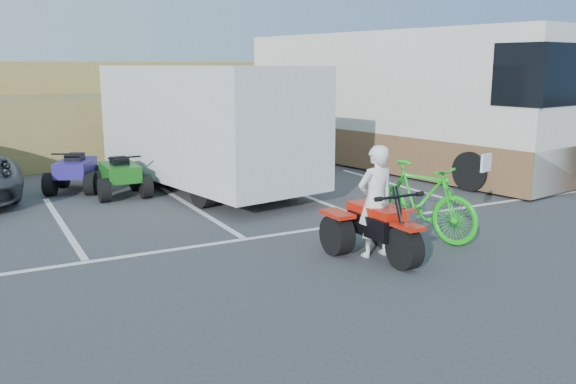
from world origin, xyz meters
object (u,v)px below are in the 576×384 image
cargo_trailer (206,124)px  rv_motorhome (394,110)px  green_dirt_bike (420,200)px  quad_atv_blue (77,191)px  quad_atv_green (121,196)px  rider (375,201)px  red_trike_atv (379,258)px

cargo_trailer → rv_motorhome: rv_motorhome is taller
green_dirt_bike → rv_motorhome: bearing=38.5°
quad_atv_blue → green_dirt_bike: bearing=-32.6°
green_dirt_bike → rv_motorhome: rv_motorhome is taller
quad_atv_green → rider: bearing=-67.4°
quad_atv_green → green_dirt_bike: bearing=-56.3°
red_trike_atv → quad_atv_blue: (-3.36, 7.71, 0.00)m
cargo_trailer → rv_motorhome: bearing=-3.8°
red_trike_atv → quad_atv_green: bearing=110.3°
quad_atv_blue → quad_atv_green: (0.82, -1.07, 0.00)m
red_trike_atv → cargo_trailer: cargo_trailer is taller
green_dirt_bike → cargo_trailer: (-1.80, 5.77, 0.93)m
red_trike_atv → rider: (-0.00, 0.15, 0.90)m
green_dirt_bike → rv_motorhome: (4.44, 6.51, 1.00)m
cargo_trailer → quad_atv_blue: size_ratio=4.33×
red_trike_atv → green_dirt_bike: bearing=24.8°
cargo_trailer → quad_atv_green: bearing=162.3°
cargo_trailer → rv_motorhome: 6.28m
red_trike_atv → quad_atv_blue: red_trike_atv is taller
cargo_trailer → quad_atv_blue: bearing=144.5°
rider → quad_atv_green: bearing=-69.3°
red_trike_atv → cargo_trailer: bearing=93.8°
rider → cargo_trailer: bearing=-86.1°
cargo_trailer → rider: bearing=-96.0°
red_trike_atv → quad_atv_blue: size_ratio=1.12×
quad_atv_green → red_trike_atv: bearing=-67.8°
rider → rv_motorhome: 9.06m
rider → quad_atv_green: size_ratio=1.15×
red_trike_atv → quad_atv_green: size_ratio=1.12×
rider → quad_atv_green: rider is taller
green_dirt_bike → cargo_trailer: 6.12m
quad_atv_blue → quad_atv_green: bearing=-28.6°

